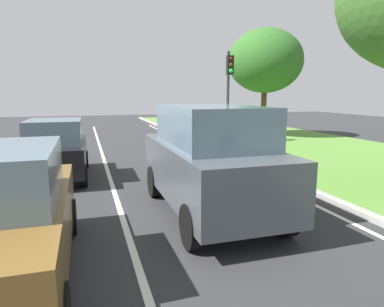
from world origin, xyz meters
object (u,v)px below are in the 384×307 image
traffic_light_near_right (229,82)px  tree_roadside_far (265,61)px  car_suv_ahead (210,160)px  car_hatchback_far (56,149)px

traffic_light_near_right → tree_roadside_far: tree_roadside_far is taller
car_suv_ahead → tree_roadside_far: (7.55, 11.40, 3.17)m
car_hatchback_far → tree_roadside_far: bearing=34.6°
traffic_light_near_right → tree_roadside_far: 4.03m
car_hatchback_far → car_suv_ahead: bearing=-51.0°
car_hatchback_far → tree_roadside_far: 13.44m
car_hatchback_far → tree_roadside_far: size_ratio=0.61×
car_hatchback_far → tree_roadside_far: tree_roadside_far is taller
car_suv_ahead → traffic_light_near_right: size_ratio=0.99×
traffic_light_near_right → car_hatchback_far: bearing=-147.0°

